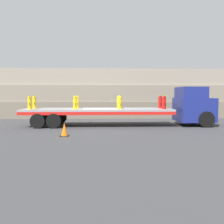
% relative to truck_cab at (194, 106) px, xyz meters
% --- Properties ---
extents(ground_plane, '(120.00, 120.00, 0.00)m').
position_rel_truck_cab_xyz_m(ground_plane, '(-6.67, 0.00, -1.33)').
color(ground_plane, '#38383A').
extents(rock_cliff, '(60.00, 3.30, 4.40)m').
position_rel_truck_cab_xyz_m(rock_cliff, '(-6.67, 6.36, 0.87)').
color(rock_cliff, '#706656').
rests_on(rock_cliff, ground_plane).
extents(truck_cab, '(2.33, 2.57, 2.63)m').
position_rel_truck_cab_xyz_m(truck_cab, '(0.00, 0.00, 0.00)').
color(truck_cab, navy).
rests_on(truck_cab, ground_plane).
extents(flatbed_trailer, '(10.00, 2.67, 1.16)m').
position_rel_truck_cab_xyz_m(flatbed_trailer, '(-7.40, 0.00, -0.38)').
color(flatbed_trailer, gray).
rests_on(flatbed_trailer, ground_plane).
extents(fire_hydrant_yellow_near_0, '(0.32, 0.50, 0.87)m').
position_rel_truck_cab_xyz_m(fire_hydrant_yellow_near_0, '(-11.06, -0.57, 0.26)').
color(fire_hydrant_yellow_near_0, gold).
rests_on(fire_hydrant_yellow_near_0, flatbed_trailer).
extents(fire_hydrant_yellow_far_0, '(0.32, 0.50, 0.87)m').
position_rel_truck_cab_xyz_m(fire_hydrant_yellow_far_0, '(-11.06, 0.57, 0.26)').
color(fire_hydrant_yellow_far_0, gold).
rests_on(fire_hydrant_yellow_far_0, flatbed_trailer).
extents(fire_hydrant_yellow_near_1, '(0.32, 0.50, 0.87)m').
position_rel_truck_cab_xyz_m(fire_hydrant_yellow_near_1, '(-8.13, -0.57, 0.26)').
color(fire_hydrant_yellow_near_1, gold).
rests_on(fire_hydrant_yellow_near_1, flatbed_trailer).
extents(fire_hydrant_yellow_far_1, '(0.32, 0.50, 0.87)m').
position_rel_truck_cab_xyz_m(fire_hydrant_yellow_far_1, '(-8.13, 0.57, 0.26)').
color(fire_hydrant_yellow_far_1, gold).
rests_on(fire_hydrant_yellow_far_1, flatbed_trailer).
extents(fire_hydrant_yellow_near_2, '(0.32, 0.50, 0.87)m').
position_rel_truck_cab_xyz_m(fire_hydrant_yellow_near_2, '(-5.20, -0.57, 0.26)').
color(fire_hydrant_yellow_near_2, gold).
rests_on(fire_hydrant_yellow_near_2, flatbed_trailer).
extents(fire_hydrant_yellow_far_2, '(0.32, 0.50, 0.87)m').
position_rel_truck_cab_xyz_m(fire_hydrant_yellow_far_2, '(-5.20, 0.57, 0.26)').
color(fire_hydrant_yellow_far_2, gold).
rests_on(fire_hydrant_yellow_far_2, flatbed_trailer).
extents(fire_hydrant_red_near_3, '(0.32, 0.50, 0.87)m').
position_rel_truck_cab_xyz_m(fire_hydrant_red_near_3, '(-2.27, -0.57, 0.26)').
color(fire_hydrant_red_near_3, red).
rests_on(fire_hydrant_red_near_3, flatbed_trailer).
extents(fire_hydrant_red_far_3, '(0.32, 0.50, 0.87)m').
position_rel_truck_cab_xyz_m(fire_hydrant_red_far_3, '(-2.27, 0.57, 0.26)').
color(fire_hydrant_red_far_3, red).
rests_on(fire_hydrant_red_far_3, flatbed_trailer).
extents(cargo_strap_rear, '(0.05, 2.78, 0.01)m').
position_rel_truck_cab_xyz_m(cargo_strap_rear, '(-11.06, 0.00, 0.72)').
color(cargo_strap_rear, yellow).
rests_on(cargo_strap_rear, fire_hydrant_yellow_near_0).
extents(cargo_strap_middle, '(0.05, 2.78, 0.01)m').
position_rel_truck_cab_xyz_m(cargo_strap_middle, '(-8.13, 0.00, 0.72)').
color(cargo_strap_middle, yellow).
rests_on(cargo_strap_middle, fire_hydrant_yellow_near_1).
extents(cargo_strap_front, '(0.05, 2.78, 0.01)m').
position_rel_truck_cab_xyz_m(cargo_strap_front, '(-2.27, 0.00, 0.72)').
color(cargo_strap_front, yellow).
rests_on(cargo_strap_front, fire_hydrant_red_near_3).
extents(traffic_cone, '(0.45, 0.45, 0.68)m').
position_rel_truck_cab_xyz_m(traffic_cone, '(-8.30, -4.14, -1.00)').
color(traffic_cone, black).
rests_on(traffic_cone, ground_plane).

